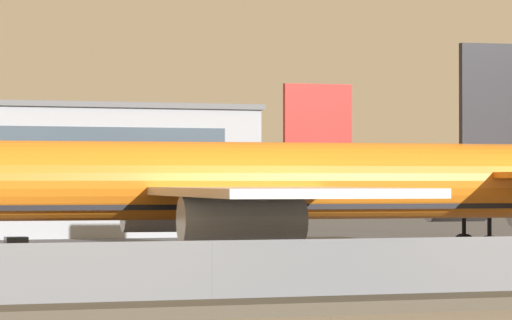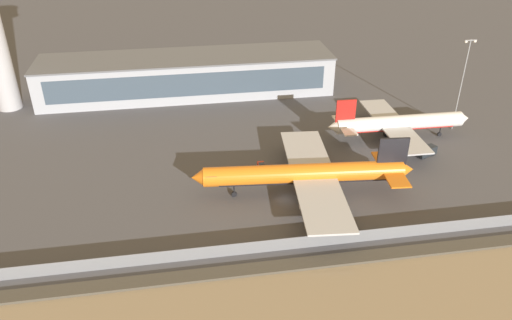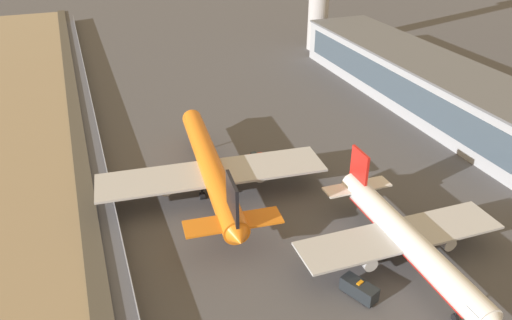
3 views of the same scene
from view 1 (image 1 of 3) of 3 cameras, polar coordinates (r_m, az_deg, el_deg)
The scene contains 6 objects.
ground_plane at distance 76.54m, azimuth -5.34°, elevation -4.59°, with size 500.00×500.00×0.00m, color #4C4C51.
shoreline_seawall at distance 56.91m, azimuth -0.29°, elevation -5.66°, with size 320.00×3.00×0.50m.
perimeter_fence at distance 61.09m, azimuth -1.68°, elevation -4.32°, with size 280.00×0.10×2.64m.
cargo_jet_orange at distance 79.26m, azimuth -2.06°, elevation -0.93°, with size 47.40×41.25×12.81m.
passenger_jet_white_red at distance 110.22m, azimuth 9.25°, elevation -1.06°, with size 37.88×32.00×11.90m.
baggage_tug at distance 88.71m, azimuth -9.16°, elevation -3.54°, with size 1.66×3.23×1.80m.
Camera 1 is at (-18.57, -74.08, 5.08)m, focal length 105.00 mm.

